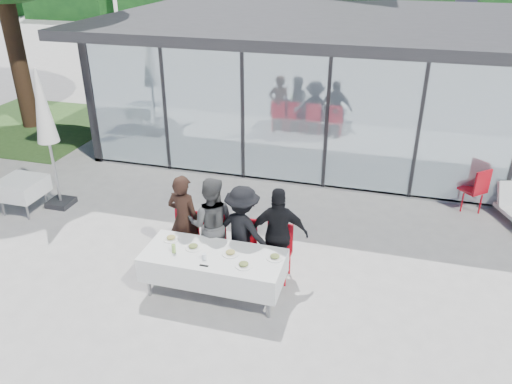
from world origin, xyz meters
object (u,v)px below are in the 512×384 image
Objects in this scene: diner_b at (211,224)px; diner_d at (279,234)px; diner_a at (184,220)px; plate_extra at (244,265)px; dining_table at (214,265)px; plate_d at (275,257)px; diner_c at (243,230)px; plate_b at (193,247)px; spare_chair_b at (477,188)px; market_umbrella at (44,117)px; diner_chair_b at (212,239)px; diner_chair_c at (243,243)px; plate_a at (171,238)px; juice_bottle at (174,249)px; spare_table_left at (21,188)px; diner_chair_a at (186,235)px; plate_c at (230,253)px; folded_eyeglasses at (204,266)px; diner_chair_d at (279,249)px.

diner_d is (1.19, 0.00, -0.02)m from diner_b.
diner_a reaches higher than plate_extra.
dining_table is 1.01m from plate_d.
plate_b is at bearing 63.51° from diner_c.
diner_c is at bearing -140.26° from spare_chair_b.
market_umbrella is at bearing 154.19° from plate_b.
diner_chair_b and diner_chair_c have the same top height.
plate_a is 1.84× the size of juice_bottle.
spare_table_left is 0.88× the size of spare_chair_b.
diner_chair_a is at bearing 180.00° from diner_chair_c.
diner_chair_b is at bearing 83.73° from plate_b.
diner_c reaches higher than juice_bottle.
spare_chair_b is at bearing 44.80° from plate_c.
plate_extra is 0.61m from folded_eyeglasses.
diner_chair_c is 1.13× the size of spare_table_left.
plate_b is at bearing -18.09° from spare_table_left.
diner_b is 6.31× the size of plate_extra.
diner_chair_a and spare_chair_b have the same top height.
diner_chair_c reaches higher than plate_b.
diner_chair_d reaches higher than folded_eyeglasses.
plate_b is (-0.37, 0.08, 0.24)m from dining_table.
diner_chair_b is at bearing 69.93° from juice_bottle.
diner_b is 4.35m from market_umbrella.
juice_bottle is 4.40m from market_umbrella.
diner_c is at bearing 107.91° from plate_extra.
market_umbrella reaches higher than dining_table.
juice_bottle is (-0.62, -0.12, 0.29)m from dining_table.
plate_extra is (1.38, -0.41, 0.00)m from plate_a.
plate_extra is 0.28× the size of spare_chair_b.
spare_table_left is at bearing -142.45° from market_umbrella.
plate_c is (1.07, -0.66, -0.07)m from diner_a.
dining_table is at bearing -171.21° from plate_d.
diner_b is 0.56m from diner_c.
diner_a is 1.64m from plate_extra.
diner_b reaches higher than diner_chair_b.
market_umbrella reaches higher than plate_d.
diner_chair_c is at bearing 171.52° from diner_b.
diner_d is 6.18× the size of plate_d.
spare_table_left is (-5.12, 0.80, 0.02)m from diner_chair_c.
diner_a is 0.50m from diner_b.
diner_b reaches higher than plate_b.
dining_table is 0.36m from plate_c.
diner_chair_d reaches higher than spare_table_left.
juice_bottle is at bearing 111.77° from diner_a.
market_umbrella reaches higher than plate_c.
plate_c is 0.71m from plate_d.
plate_d is at bearing 39.08° from plate_extra.
plate_a is at bearing -135.07° from diner_chair_b.
spare_table_left is at bearing 163.94° from plate_c.
spare_chair_b is at bearing 37.08° from plate_a.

